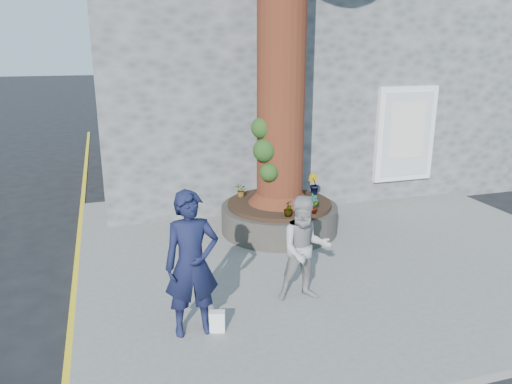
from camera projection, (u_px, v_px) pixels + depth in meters
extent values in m
plane|color=black|center=(274.00, 285.00, 8.00)|extent=(120.00, 120.00, 0.00)
cube|color=slate|center=(332.00, 248.00, 9.32)|extent=(9.00, 8.00, 0.12)
cube|color=yellow|center=(75.00, 283.00, 8.06)|extent=(0.10, 30.00, 0.01)
cube|color=#4C4F51|center=(275.00, 70.00, 14.44)|extent=(10.00, 8.00, 6.00)
cube|color=white|center=(405.00, 134.00, 11.60)|extent=(1.50, 0.12, 2.20)
cube|color=silver|center=(407.00, 135.00, 11.54)|extent=(1.25, 0.04, 1.95)
cube|color=silver|center=(408.00, 130.00, 11.50)|extent=(0.90, 0.02, 1.30)
cube|color=#4C4F51|center=(501.00, 66.00, 16.69)|extent=(6.00, 8.00, 6.00)
cylinder|color=black|center=(279.00, 218.00, 9.95)|extent=(2.30, 2.30, 0.52)
cylinder|color=black|center=(279.00, 204.00, 9.86)|extent=(2.04, 2.04, 0.08)
cone|color=#4F2313|center=(280.00, 185.00, 9.75)|extent=(1.24, 1.24, 0.70)
sphere|color=#163712|center=(265.00, 150.00, 9.25)|extent=(0.44, 0.44, 0.44)
sphere|color=#163712|center=(269.00, 172.00, 9.29)|extent=(0.36, 0.36, 0.36)
sphere|color=#163712|center=(262.00, 128.00, 9.24)|extent=(0.40, 0.40, 0.40)
imported|color=#121633|center=(192.00, 264.00, 6.23)|extent=(0.70, 0.46, 1.90)
imported|color=#999592|center=(305.00, 249.00, 7.12)|extent=(0.84, 0.69, 1.57)
cube|color=white|center=(217.00, 321.00, 6.47)|extent=(0.23, 0.17, 0.28)
imported|color=gray|center=(314.00, 204.00, 9.12)|extent=(0.24, 0.22, 0.38)
imported|color=gray|center=(313.00, 184.00, 10.31)|extent=(0.31, 0.31, 0.42)
imported|color=gray|center=(288.00, 208.00, 8.99)|extent=(0.23, 0.23, 0.30)
imported|color=gray|center=(242.00, 190.00, 10.14)|extent=(0.30, 0.31, 0.28)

